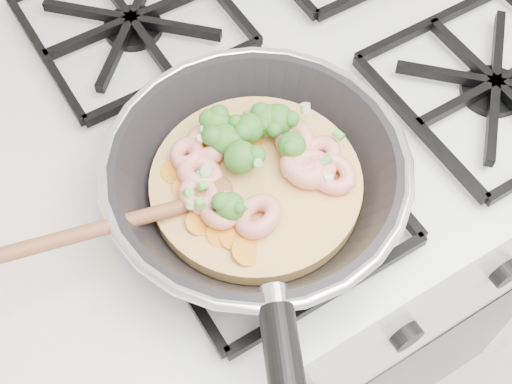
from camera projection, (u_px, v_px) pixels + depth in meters
stove at (291, 238)px, 1.18m from camera, size 0.60×0.60×0.92m
skillet at (255, 181)px, 0.66m from camera, size 0.48×0.45×0.10m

